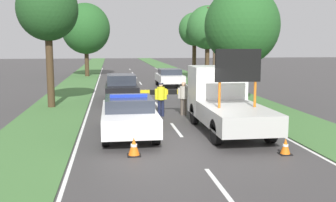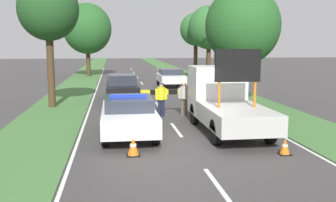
{
  "view_description": "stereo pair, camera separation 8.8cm",
  "coord_description": "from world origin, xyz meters",
  "px_view_note": "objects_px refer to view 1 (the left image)",
  "views": [
    {
      "loc": [
        -2.47,
        -12.68,
        3.31
      ],
      "look_at": [
        -0.29,
        2.35,
        1.1
      ],
      "focal_mm": 42.0,
      "sensor_mm": 36.0,
      "label": 1
    },
    {
      "loc": [
        -2.39,
        -12.69,
        3.31
      ],
      "look_at": [
        -0.29,
        2.35,
        1.1
      ],
      "focal_mm": 42.0,
      "sensor_mm": 36.0,
      "label": 2
    }
  ],
  "objects_px": {
    "traffic_cone_centre_front": "(134,147)",
    "roadside_tree_near_right": "(47,10)",
    "traffic_cone_near_police": "(111,109)",
    "traffic_cone_lane_edge": "(212,105)",
    "traffic_cone_behind_barrier": "(285,147)",
    "roadside_tree_far_left": "(208,28)",
    "traffic_cone_near_truck": "(141,107)",
    "roadside_tree_near_left": "(86,29)",
    "queued_car_van_white": "(170,77)",
    "roadside_tree_mid_right": "(194,30)",
    "utility_pole": "(214,42)",
    "queued_car_sedan_black": "(121,87)",
    "pedestrian_civilian": "(184,96)",
    "police_car": "(129,115)",
    "police_officer": "(161,96)",
    "road_barrier": "(168,94)",
    "work_truck": "(225,101)",
    "roadside_tree_mid_left": "(242,26)"
  },
  "relations": [
    {
      "from": "roadside_tree_near_right",
      "to": "roadside_tree_mid_right",
      "type": "height_order",
      "value": "roadside_tree_near_right"
    },
    {
      "from": "traffic_cone_behind_barrier",
      "to": "police_car",
      "type": "bearing_deg",
      "value": 144.71
    },
    {
      "from": "traffic_cone_behind_barrier",
      "to": "roadside_tree_far_left",
      "type": "height_order",
      "value": "roadside_tree_far_left"
    },
    {
      "from": "utility_pole",
      "to": "pedestrian_civilian",
      "type": "bearing_deg",
      "value": -111.29
    },
    {
      "from": "queued_car_van_white",
      "to": "roadside_tree_far_left",
      "type": "relative_size",
      "value": 0.61
    },
    {
      "from": "roadside_tree_near_left",
      "to": "traffic_cone_behind_barrier",
      "type": "bearing_deg",
      "value": -75.92
    },
    {
      "from": "utility_pole",
      "to": "roadside_tree_mid_left",
      "type": "bearing_deg",
      "value": -95.74
    },
    {
      "from": "pedestrian_civilian",
      "to": "roadside_tree_far_left",
      "type": "height_order",
      "value": "roadside_tree_far_left"
    },
    {
      "from": "roadside_tree_near_right",
      "to": "roadside_tree_mid_left",
      "type": "bearing_deg",
      "value": -3.06
    },
    {
      "from": "traffic_cone_lane_edge",
      "to": "roadside_tree_mid_right",
      "type": "relative_size",
      "value": 0.09
    },
    {
      "from": "traffic_cone_centre_front",
      "to": "utility_pole",
      "type": "bearing_deg",
      "value": 68.21
    },
    {
      "from": "queued_car_van_white",
      "to": "police_officer",
      "type": "bearing_deg",
      "value": 79.7
    },
    {
      "from": "police_officer",
      "to": "queued_car_sedan_black",
      "type": "height_order",
      "value": "police_officer"
    },
    {
      "from": "queued_car_sedan_black",
      "to": "queued_car_van_white",
      "type": "distance_m",
      "value": 7.95
    },
    {
      "from": "queued_car_van_white",
      "to": "roadside_tree_near_left",
      "type": "xyz_separation_m",
      "value": [
        -6.95,
        10.98,
        4.08
      ]
    },
    {
      "from": "police_car",
      "to": "road_barrier",
      "type": "relative_size",
      "value": 1.8
    },
    {
      "from": "traffic_cone_lane_edge",
      "to": "roadside_tree_far_left",
      "type": "relative_size",
      "value": 0.08
    },
    {
      "from": "utility_pole",
      "to": "roadside_tree_mid_right",
      "type": "bearing_deg",
      "value": 91.43
    },
    {
      "from": "police_car",
      "to": "roadside_tree_near_right",
      "type": "distance_m",
      "value": 8.97
    },
    {
      "from": "traffic_cone_lane_edge",
      "to": "queued_car_van_white",
      "type": "bearing_deg",
      "value": 92.38
    },
    {
      "from": "work_truck",
      "to": "traffic_cone_near_police",
      "type": "bearing_deg",
      "value": -35.32
    },
    {
      "from": "roadside_tree_near_right",
      "to": "queued_car_sedan_black",
      "type": "bearing_deg",
      "value": 30.89
    },
    {
      "from": "work_truck",
      "to": "traffic_cone_centre_front",
      "type": "bearing_deg",
      "value": 42.75
    },
    {
      "from": "police_car",
      "to": "utility_pole",
      "type": "bearing_deg",
      "value": 67.15
    },
    {
      "from": "pedestrian_civilian",
      "to": "roadside_tree_near_right",
      "type": "height_order",
      "value": "roadside_tree_near_right"
    },
    {
      "from": "traffic_cone_lane_edge",
      "to": "traffic_cone_near_truck",
      "type": "bearing_deg",
      "value": -177.64
    },
    {
      "from": "traffic_cone_near_truck",
      "to": "pedestrian_civilian",
      "type": "bearing_deg",
      "value": -22.46
    },
    {
      "from": "police_officer",
      "to": "pedestrian_civilian",
      "type": "relative_size",
      "value": 1.0
    },
    {
      "from": "traffic_cone_near_truck",
      "to": "queued_car_van_white",
      "type": "xyz_separation_m",
      "value": [
        3.13,
        11.51,
        0.46
      ]
    },
    {
      "from": "police_officer",
      "to": "roadside_tree_mid_right",
      "type": "distance_m",
      "value": 19.53
    },
    {
      "from": "road_barrier",
      "to": "traffic_cone_near_police",
      "type": "relative_size",
      "value": 3.83
    },
    {
      "from": "roadside_tree_mid_right",
      "to": "traffic_cone_near_police",
      "type": "bearing_deg",
      "value": -113.2
    },
    {
      "from": "roadside_tree_mid_left",
      "to": "queued_car_sedan_black",
      "type": "bearing_deg",
      "value": 156.57
    },
    {
      "from": "work_truck",
      "to": "traffic_cone_near_police",
      "type": "relative_size",
      "value": 7.84
    },
    {
      "from": "police_car",
      "to": "queued_car_van_white",
      "type": "bearing_deg",
      "value": 78.74
    },
    {
      "from": "traffic_cone_centre_front",
      "to": "roadside_tree_near_right",
      "type": "distance_m",
      "value": 11.41
    },
    {
      "from": "roadside_tree_near_left",
      "to": "roadside_tree_mid_left",
      "type": "height_order",
      "value": "roadside_tree_near_left"
    },
    {
      "from": "traffic_cone_lane_edge",
      "to": "traffic_cone_near_police",
      "type": "bearing_deg",
      "value": -169.9
    },
    {
      "from": "traffic_cone_lane_edge",
      "to": "utility_pole",
      "type": "distance_m",
      "value": 11.54
    },
    {
      "from": "road_barrier",
      "to": "traffic_cone_behind_barrier",
      "type": "xyz_separation_m",
      "value": [
        2.48,
        -7.58,
        -0.7
      ]
    },
    {
      "from": "traffic_cone_behind_barrier",
      "to": "roadside_tree_far_left",
      "type": "bearing_deg",
      "value": 81.93
    },
    {
      "from": "road_barrier",
      "to": "utility_pole",
      "type": "bearing_deg",
      "value": 64.99
    },
    {
      "from": "queued_car_sedan_black",
      "to": "utility_pole",
      "type": "height_order",
      "value": "utility_pole"
    },
    {
      "from": "roadside_tree_near_left",
      "to": "roadside_tree_near_right",
      "type": "relative_size",
      "value": 1.11
    },
    {
      "from": "traffic_cone_lane_edge",
      "to": "roadside_tree_far_left",
      "type": "height_order",
      "value": "roadside_tree_far_left"
    },
    {
      "from": "pedestrian_civilian",
      "to": "utility_pole",
      "type": "bearing_deg",
      "value": 92.37
    },
    {
      "from": "traffic_cone_near_police",
      "to": "traffic_cone_lane_edge",
      "type": "height_order",
      "value": "traffic_cone_near_police"
    },
    {
      "from": "work_truck",
      "to": "pedestrian_civilian",
      "type": "relative_size",
      "value": 3.46
    },
    {
      "from": "road_barrier",
      "to": "roadside_tree_near_left",
      "type": "xyz_separation_m",
      "value": [
        -5.12,
        22.72,
        3.9
      ]
    },
    {
      "from": "traffic_cone_centre_front",
      "to": "queued_car_van_white",
      "type": "distance_m",
      "value": 19.21
    }
  ]
}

